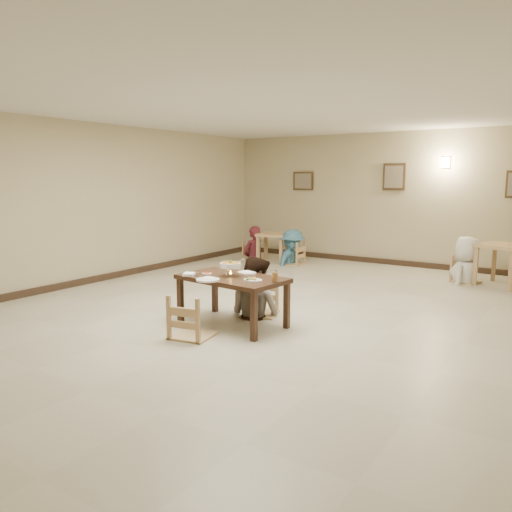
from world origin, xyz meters
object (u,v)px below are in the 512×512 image
Objects in this scene: chair_far at (260,281)px; bg_chair_ll at (253,242)px; bg_table_right at (503,252)px; bg_diner_c at (469,236)px; main_table at (232,282)px; bg_diner_b at (293,229)px; drink_glass at (275,276)px; bg_table_left at (273,239)px; bg_diner_a at (253,226)px; bg_chair_rl at (467,258)px; bg_chair_lr at (292,243)px; main_diner at (255,256)px; chair_near at (192,296)px; curry_warmer at (230,265)px.

chair_far is 1.17× the size of bg_chair_ll.
chair_far is 1.03× the size of bg_table_right.
bg_diner_c is (2.03, 4.09, 0.38)m from chair_far.
bg_diner_c reaches higher than chair_far.
bg_table_right is at bearing 66.16° from main_table.
drink_glass is at bearing -152.22° from bg_diner_b.
bg_table_left is at bearing 101.09° from chair_far.
bg_table_left is at bearing 85.50° from bg_diner_b.
bg_diner_a is at bearing -176.44° from bg_table_left.
main_table is 1.73× the size of bg_chair_ll.
bg_chair_rl is 4.88m from bg_diner_a.
bg_chair_rl is at bearing 0.09° from bg_table_left.
bg_diner_a reaches higher than bg_diner_b.
bg_chair_lr is at bearing 115.64° from main_table.
main_diner reaches higher than bg_chair_lr.
chair_near is at bearing -138.06° from drink_glass.
curry_warmer is at bearing 177.30° from main_table.
bg_diner_c is at bearing -177.75° from bg_table_right.
main_table is at bearing -64.50° from bg_table_left.
curry_warmer is 5.21m from bg_table_left.
bg_diner_b reaches higher than chair_near.
bg_chair_lr is at bearing 103.40° from bg_diner_a.
main_table is 4.74× the size of curry_warmer.
bg_diner_c reaches higher than bg_chair_ll.
drink_glass is 5.81m from bg_chair_ll.
chair_near reaches higher than bg_chair_rl.
chair_far is 4.88m from bg_table_right.
bg_diner_c is (0.00, 0.00, 0.41)m from bg_chair_rl.
main_table is at bearing -10.41° from bg_diner_c.
chair_near is 3.30× the size of curry_warmer.
bg_diner_c is at bearing -107.15° from main_diner.
bg_diner_a is 1.02× the size of bg_diner_b.
bg_chair_ll is (-2.78, 4.10, -0.43)m from main_diner.
bg_chair_ll is at bearing 126.43° from main_table.
main_diner is at bearing 19.90° from bg_chair_lr.
bg_diner_c is at bearing -122.78° from chair_near.
bg_table_left is 0.95× the size of bg_chair_ll.
bg_diner_c is (4.86, 0.04, 0.45)m from bg_chair_ll.
chair_far is at bearing 20.78° from bg_chair_lr.
chair_far is 4.95m from bg_diner_a.
main_diner is 1.99× the size of bg_chair_ll.
bg_chair_lr is at bearing -84.25° from chair_near.
bg_diner_a reaches higher than bg_chair_ll.
bg_chair_ll is 0.53× the size of bg_diner_a.
main_diner is at bearing -122.76° from bg_table_right.
bg_diner_a reaches higher than drink_glass.
drink_glass reaches higher than main_table.
bg_table_left is 0.82× the size of bg_chair_lr.
bg_chair_rl is (2.10, 4.71, -0.34)m from curry_warmer.
chair_far is 4.56m from bg_chair_rl.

